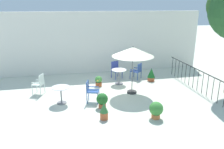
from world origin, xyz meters
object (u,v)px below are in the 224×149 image
Objects in this scene: cafe_table_0 at (119,74)px; cafe_table_1 at (61,92)px; patio_chair_1 at (91,90)px; patio_chair_0 at (116,69)px; potted_plant_3 at (102,100)px; potted_plant_4 at (151,74)px; patio_chair_3 at (137,70)px; potted_plant_0 at (99,81)px; patio_umbrella_0 at (133,52)px; potted_plant_2 at (156,109)px; patio_chair_2 at (39,83)px; potted_plant_1 at (104,111)px.

cafe_table_1 is at bearing -148.04° from cafe_table_0.
patio_chair_0 is at bearing 59.34° from patio_chair_1.
cafe_table_0 is at bearing 62.91° from potted_plant_3.
potted_plant_3 is 0.85× the size of potted_plant_4.
cafe_table_0 is 2.51m from patio_chair_1.
patio_chair_1 reaches higher than potted_plant_4.
potted_plant_3 is at bearing -128.17° from patio_chair_3.
patio_chair_1 reaches higher than potted_plant_0.
cafe_table_0 reaches higher than cafe_table_1.
potted_plant_0 is 2.85m from potted_plant_4.
patio_umbrella_0 is at bearing -114.64° from patio_chair_3.
potted_plant_3 is at bearing 144.22° from potted_plant_2.
patio_chair_0 is (0.08, 1.03, -0.02)m from cafe_table_0.
patio_umbrella_0 reaches higher than patio_chair_0.
patio_umbrella_0 reaches higher than potted_plant_4.
patio_umbrella_0 is 2.73m from patio_chair_0.
patio_chair_2 is 5.63m from potted_plant_4.
potted_plant_3 is (-0.23, -2.43, 0.06)m from potted_plant_0.
patio_chair_3 is at bearing 26.88° from cafe_table_0.
potted_plant_4 is at bearing 29.94° from patio_chair_1.
potted_plant_0 is at bearing 112.07° from potted_plant_2.
cafe_table_1 is 1.53m from patio_chair_2.
patio_umbrella_0 is 4.38m from patio_chair_2.
patio_chair_1 is at bearing 137.70° from potted_plant_2.
patio_chair_1 is 1.73× the size of potted_plant_0.
patio_chair_2 is at bearing 170.02° from patio_umbrella_0.
potted_plant_1 reaches higher than potted_plant_3.
patio_chair_0 is 1.29× the size of potted_plant_4.
patio_chair_2 reaches higher than potted_plant_0.
patio_chair_0 reaches higher than potted_plant_0.
patio_umbrella_0 is 4.20× the size of potted_plant_0.
cafe_table_1 is at bearing -136.87° from potted_plant_0.
cafe_table_1 is 1.03× the size of potted_plant_4.
patio_chair_0 reaches higher than potted_plant_4.
patio_chair_1 is at bearing -120.66° from patio_chair_0.
patio_chair_1 is 1.03× the size of patio_chair_3.
patio_chair_3 is 1.68× the size of potted_plant_0.
potted_plant_2 is at bearing -99.56° from patio_chair_3.
cafe_table_1 is at bearing -136.24° from patio_chair_0.
patio_chair_1 is at bearing -163.29° from patio_umbrella_0.
patio_umbrella_0 reaches higher than potted_plant_3.
potted_plant_3 is at bearing -139.51° from potted_plant_4.
patio_chair_0 is 1.52× the size of potted_plant_3.
patio_umbrella_0 reaches higher than patio_chair_1.
potted_plant_0 is 0.83× the size of potted_plant_1.
patio_chair_3 is at bearing 30.55° from cafe_table_1.
potted_plant_4 is at bearing 2.78° from cafe_table_0.
patio_umbrella_0 is at bearing -41.55° from potted_plant_0.
patio_umbrella_0 is 3.64× the size of potted_plant_3.
patio_umbrella_0 is 2.55m from potted_plant_4.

